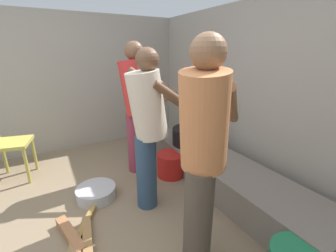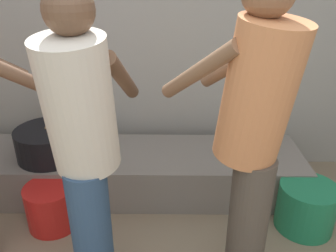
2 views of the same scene
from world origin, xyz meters
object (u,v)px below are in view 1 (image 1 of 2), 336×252
Objects in this scene: cooking_pot_main at (190,136)px; cook_in_red_shirt at (136,102)px; metal_mixing_bowl at (96,192)px; cook_in_cream_shirt at (148,123)px; cook_in_orange_shirt at (203,147)px; bucket_red_plastic at (171,164)px; chair_olive at (4,141)px.

cook_in_red_shirt is (-0.22, -0.65, 0.48)m from cooking_pot_main.
cook_in_red_shirt is 3.87× the size of metal_mixing_bowl.
cook_in_cream_shirt is at bearing -59.10° from cooking_pot_main.
cook_in_orange_shirt is 1.45m from bucket_red_plastic.
cooking_pot_main is 1.54m from cook_in_orange_shirt.
cook_in_orange_shirt is at bearing -31.64° from cooking_pot_main.
metal_mixing_bowl is at bearing 42.58° from chair_olive.
cook_in_red_shirt is at bearing -108.81° from cooking_pot_main.
chair_olive is at bearing -134.46° from cook_in_cream_shirt.
cook_in_orange_shirt is at bearing -20.02° from bucket_red_plastic.
bucket_red_plastic is 0.93m from metal_mixing_bowl.
bucket_red_plastic is at bearing 44.38° from cook_in_red_shirt.
cooking_pot_main reaches higher than metal_mixing_bowl.
metal_mixing_bowl is (-1.13, -0.51, -0.86)m from cook_in_orange_shirt.
cook_in_red_shirt is at bearing -135.62° from bucket_red_plastic.
cook_in_orange_shirt is 1.51m from metal_mixing_bowl.
cook_in_orange_shirt is 1.47m from cook_in_red_shirt.
chair_olive is (-2.02, -1.33, -0.42)m from cook_in_orange_shirt.
metal_mixing_bowl is (0.11, -1.27, -0.37)m from cooking_pot_main.
bucket_red_plastic is at bearing 91.35° from metal_mixing_bowl.
cooking_pot_main is at bearing 69.52° from chair_olive.
bucket_red_plastic is (0.09, -0.35, -0.29)m from cooking_pot_main.
bucket_red_plastic is (0.87, 1.75, -0.35)m from chair_olive.
chair_olive is (-0.56, -1.44, -0.42)m from cook_in_red_shirt.
cook_in_cream_shirt is at bearing -12.42° from cook_in_red_shirt.
cook_in_cream_shirt is at bearing -49.52° from bucket_red_plastic.
chair_olive is 1.29m from metal_mixing_bowl.
cook_in_orange_shirt is at bearing 24.11° from metal_mixing_bowl.
cook_in_red_shirt reaches higher than cooking_pot_main.
bucket_red_plastic is at bearing 63.49° from chair_olive.
cooking_pot_main is 0.76× the size of chair_olive.
chair_olive is 2.60× the size of bucket_red_plastic.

